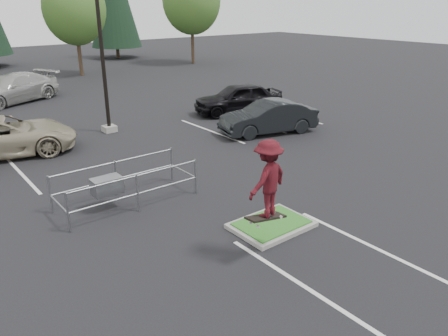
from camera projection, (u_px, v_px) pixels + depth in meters
ground at (271, 227)px, 12.48m from camera, size 120.00×120.00×0.00m
grass_median at (271, 225)px, 12.45m from camera, size 2.20×1.60×0.16m
stall_lines at (131, 176)px, 16.12m from camera, size 22.62×17.60×0.01m
light_pole at (100, 36)px, 19.94m from camera, size 0.70×0.60×10.12m
decid_c at (74, 11)px, 35.95m from camera, size 5.12×5.12×8.38m
decid_d at (191, 2)px, 43.00m from camera, size 5.76×5.76×9.43m
cart_corral at (111, 184)px, 13.42m from camera, size 4.32×1.56×1.22m
skateboarder at (268, 179)px, 10.29m from camera, size 1.36×0.95×2.14m
car_l_tan at (0, 136)px, 18.03m from camera, size 6.38×3.99×1.65m
car_r_charc at (268, 117)px, 21.08m from camera, size 5.01×2.85×1.56m
car_r_black at (239, 98)px, 24.87m from camera, size 5.41×3.45×1.71m
car_far_silver at (14, 88)px, 27.55m from camera, size 6.57×4.80×1.77m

